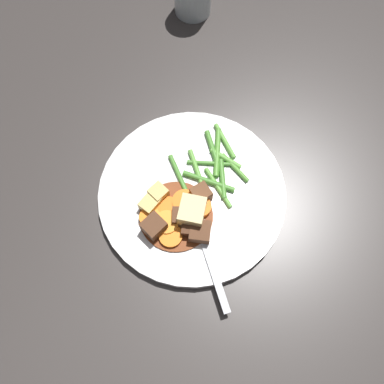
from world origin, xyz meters
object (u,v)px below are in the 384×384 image
(carrot_slice_6, at_px, (171,236))
(meat_chunk_4, at_px, (200,232))
(carrot_slice_0, at_px, (167,223))
(meat_chunk_2, at_px, (202,193))
(carrot_slice_1, at_px, (186,203))
(meat_chunk_0, at_px, (182,217))
(meat_chunk_1, at_px, (154,227))
(carrot_slice_2, at_px, (200,207))
(meat_chunk_3, at_px, (191,228))
(potato_chunk_2, at_px, (192,212))
(potato_chunk_0, at_px, (150,204))
(carrot_slice_4, at_px, (168,207))
(potato_chunk_1, at_px, (159,193))
(carrot_slice_3, at_px, (148,218))
(fork, at_px, (205,247))
(dinner_plate, at_px, (192,194))
(carrot_slice_5, at_px, (160,213))

(carrot_slice_6, bearing_deg, meat_chunk_4, 127.55)
(carrot_slice_0, relative_size, meat_chunk_2, 1.37)
(carrot_slice_1, height_order, meat_chunk_0, meat_chunk_0)
(carrot_slice_0, relative_size, meat_chunk_1, 1.20)
(carrot_slice_1, height_order, carrot_slice_2, carrot_slice_2)
(carrot_slice_6, relative_size, meat_chunk_3, 1.33)
(potato_chunk_2, height_order, meat_chunk_3, potato_chunk_2)
(potato_chunk_0, height_order, meat_chunk_3, same)
(carrot_slice_1, height_order, carrot_slice_6, carrot_slice_1)
(carrot_slice_4, relative_size, meat_chunk_1, 1.03)
(meat_chunk_1, bearing_deg, potato_chunk_1, -153.90)
(carrot_slice_3, bearing_deg, meat_chunk_3, 106.75)
(carrot_slice_1, height_order, fork, carrot_slice_1)
(carrot_slice_4, relative_size, fork, 0.21)
(carrot_slice_4, distance_m, meat_chunk_4, 0.06)
(meat_chunk_1, bearing_deg, potato_chunk_2, 141.63)
(dinner_plate, relative_size, fork, 1.96)
(meat_chunk_4, bearing_deg, carrot_slice_3, -75.32)
(carrot_slice_0, relative_size, carrot_slice_1, 0.97)
(carrot_slice_0, height_order, carrot_slice_4, carrot_slice_0)
(carrot_slice_3, bearing_deg, fork, 94.34)
(dinner_plate, distance_m, carrot_slice_0, 0.06)
(potato_chunk_1, height_order, meat_chunk_0, potato_chunk_1)
(carrot_slice_5, bearing_deg, meat_chunk_2, 146.90)
(carrot_slice_6, relative_size, meat_chunk_1, 1.15)
(carrot_slice_2, relative_size, potato_chunk_2, 0.82)
(meat_chunk_0, bearing_deg, meat_chunk_4, 79.79)
(carrot_slice_2, relative_size, carrot_slice_4, 1.08)
(meat_chunk_4, bearing_deg, meat_chunk_2, -151.68)
(carrot_slice_3, relative_size, meat_chunk_1, 0.90)
(carrot_slice_4, distance_m, meat_chunk_0, 0.03)
(carrot_slice_1, relative_size, carrot_slice_4, 1.20)
(carrot_slice_4, bearing_deg, potato_chunk_0, -66.44)
(dinner_plate, distance_m, meat_chunk_4, 0.07)
(carrot_slice_4, distance_m, potato_chunk_0, 0.03)
(potato_chunk_2, height_order, fork, potato_chunk_2)
(potato_chunk_0, bearing_deg, potato_chunk_1, 174.55)
(carrot_slice_6, distance_m, meat_chunk_0, 0.03)
(meat_chunk_4, bearing_deg, carrot_slice_2, -149.80)
(carrot_slice_4, bearing_deg, meat_chunk_3, 76.63)
(carrot_slice_4, relative_size, potato_chunk_1, 1.31)
(dinner_plate, height_order, meat_chunk_0, meat_chunk_0)
(carrot_slice_1, xyz_separation_m, carrot_slice_5, (0.03, -0.02, -0.00))
(meat_chunk_4, bearing_deg, carrot_slice_0, -75.82)
(carrot_slice_1, bearing_deg, carrot_slice_6, 7.77)
(meat_chunk_1, bearing_deg, potato_chunk_0, -137.80)
(carrot_slice_3, bearing_deg, carrot_slice_4, 152.56)
(meat_chunk_3, bearing_deg, potato_chunk_0, -90.39)
(meat_chunk_0, xyz_separation_m, meat_chunk_2, (-0.05, 0.01, 0.00))
(carrot_slice_5, relative_size, potato_chunk_0, 1.00)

